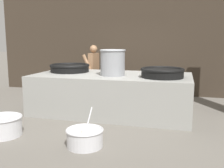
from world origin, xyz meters
name	(u,v)px	position (x,y,z in m)	size (l,w,h in m)	color
ground_plane	(112,112)	(0.00, 0.00, 0.00)	(60.00, 60.00, 0.00)	#666059
back_wall	(132,41)	(0.00, 2.61, 1.77)	(9.67, 0.24, 3.54)	#382D23
hearth_platform	(112,94)	(0.00, 0.00, 0.48)	(3.80, 1.88, 0.96)	gray
giant_wok_near	(70,68)	(-1.21, 0.21, 1.07)	(1.04, 1.04, 0.21)	black
giant_wok_far	(162,72)	(1.23, -0.23, 1.08)	(0.97, 0.97, 0.22)	black
stock_pot	(113,62)	(0.07, -0.19, 1.28)	(0.62, 0.62, 0.61)	gray
cook	(93,70)	(-0.95, 1.34, 0.89)	(0.40, 0.61, 1.65)	#8C6647
prep_bowl_vegetables	(85,137)	(0.12, -2.19, 0.17)	(0.64, 0.83, 0.56)	silver
prep_bowl_meat	(2,125)	(-1.57, -2.11, 0.20)	(0.74, 0.74, 0.37)	silver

